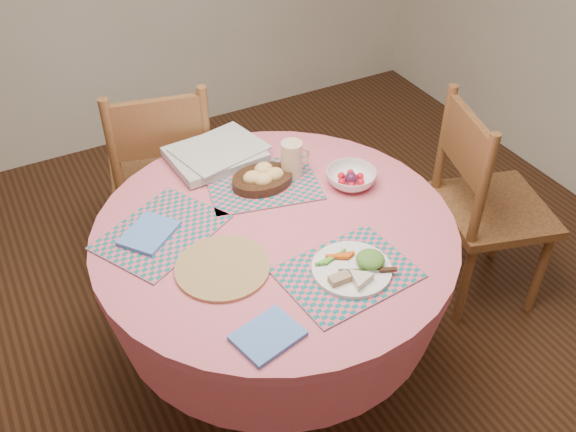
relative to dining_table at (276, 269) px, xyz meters
name	(u,v)px	position (x,y,z in m)	size (l,w,h in m)	color
ground	(277,367)	(0.00, 0.00, -0.56)	(4.00, 4.00, 0.00)	#331C0F
dining_table	(276,269)	(0.00, 0.00, 0.00)	(1.24, 1.24, 0.75)	#CA5E7A
chair_right	(484,202)	(0.98, 0.00, -0.05)	(0.53, 0.55, 0.96)	brown
chair_back	(163,174)	(-0.14, 0.82, -0.04)	(0.54, 0.52, 0.98)	brown
placemat_front	(347,273)	(0.09, -0.31, 0.20)	(0.40, 0.30, 0.01)	#13646C
placemat_left	(162,232)	(-0.35, 0.15, 0.20)	(0.40, 0.30, 0.01)	#13646C
placemat_back	(263,184)	(0.07, 0.24, 0.20)	(0.40, 0.30, 0.01)	#13646C
wicker_trivet	(222,268)	(-0.24, -0.10, 0.20)	(0.30, 0.30, 0.01)	#9C6D43
napkin_near	(268,336)	(-0.24, -0.42, 0.20)	(0.18, 0.14, 0.01)	#507DCE
napkin_far	(149,233)	(-0.39, 0.15, 0.21)	(0.18, 0.14, 0.01)	#507DCE
dinner_plate	(355,267)	(0.12, -0.31, 0.22)	(0.25, 0.25, 0.05)	white
bread_bowl	(263,178)	(0.07, 0.23, 0.23)	(0.23, 0.23, 0.08)	black
latte_mug	(292,159)	(0.20, 0.24, 0.27)	(0.12, 0.08, 0.14)	beige
fruit_bowl	(351,178)	(0.36, 0.09, 0.22)	(0.22, 0.22, 0.06)	white
newspaper_stack	(216,154)	(-0.01, 0.47, 0.22)	(0.38, 0.31, 0.04)	silver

